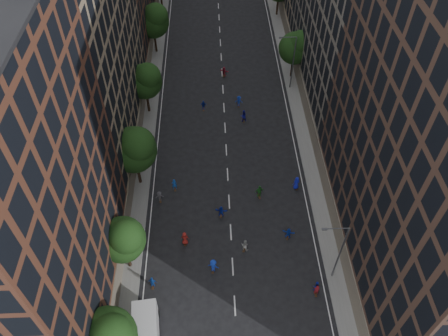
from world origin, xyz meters
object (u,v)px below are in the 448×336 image
cargo_van (146,331)px  skater_2 (316,286)px  streetlamp_far (292,60)px  streetlamp_near (339,250)px

cargo_van → skater_2: (17.15, 4.37, -0.74)m
skater_2 → streetlamp_far: bearing=-85.7°
cargo_van → skater_2: cargo_van is taller
streetlamp_far → cargo_van: bearing=-116.0°
streetlamp_far → skater_2: streetlamp_far is taller
streetlamp_near → streetlamp_far: 33.00m
streetlamp_near → cargo_van: streetlamp_near is taller
streetlamp_near → skater_2: streetlamp_near is taller
streetlamp_near → cargo_van: size_ratio=1.64×
streetlamp_far → skater_2: (-1.87, -34.54, -4.42)m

